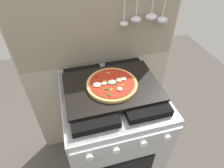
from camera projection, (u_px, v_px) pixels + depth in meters
ground_plane at (112, 162)px, 1.69m from camera, size 4.00×4.00×0.00m
kitchen_backsplash at (101, 69)px, 1.41m from camera, size 1.10×0.09×1.55m
stove at (112, 133)px, 1.39m from camera, size 0.60×0.64×0.90m
baking_tray at (112, 86)px, 1.09m from camera, size 0.54×0.38×0.02m
pizza_left at (112, 83)px, 1.08m from camera, size 0.29×0.29×0.03m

